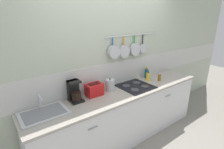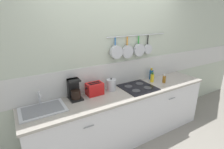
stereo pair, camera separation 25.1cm
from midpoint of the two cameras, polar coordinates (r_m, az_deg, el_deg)
name	(u,v)px [view 2 (the right image)]	position (r m, az deg, el deg)	size (l,w,h in m)	color
ground_plane	(124,138)	(3.23, 6.31, -20.05)	(12.00, 12.00, 0.00)	gray
wall_back	(114,63)	(2.89, 3.18, 3.72)	(7.20, 0.16, 2.60)	#B2BCA8
cabinet_base	(125,117)	(2.98, 6.61, -13.71)	(3.04, 0.58, 0.85)	silver
countertop	(125,93)	(2.77, 6.95, -6.01)	(3.08, 0.60, 0.03)	#A59E93
sink_basin	(42,109)	(2.37, -18.97, -10.63)	(0.56, 0.39, 0.20)	#B7BABF
coffee_maker	(74,91)	(2.52, -9.40, -5.29)	(0.18, 0.21, 0.29)	black
toaster	(95,89)	(2.63, -2.99, -4.72)	(0.26, 0.17, 0.19)	red
kettle	(111,85)	(2.77, 2.34, -3.46)	(0.15, 0.15, 0.21)	#B7BABF
cooktop	(138,87)	(2.94, 10.89, -4.17)	(0.53, 0.52, 0.01)	black
bottle_hot_sauce	(152,78)	(3.23, 15.19, -1.04)	(0.06, 0.06, 0.18)	yellow
bottle_olive_oil	(151,74)	(3.35, 14.79, 0.02)	(0.07, 0.07, 0.21)	navy
bottle_dish_soap	(164,79)	(3.26, 18.80, -1.44)	(0.06, 0.06, 0.15)	#8C5919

